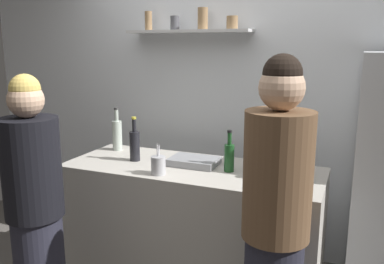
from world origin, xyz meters
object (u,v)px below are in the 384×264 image
Objects in this scene: baking_pan at (194,161)px; water_bottle_plastic at (287,163)px; wine_bottle_green_glass at (229,156)px; person_blonde at (35,211)px; wine_bottle_pale_glass at (117,134)px; wine_bottle_dark_glass at (135,145)px; person_brown_jacket at (275,228)px; wine_bottle_amber_glass at (296,154)px; utensil_holder at (158,165)px.

baking_pan is 0.69m from water_bottle_plastic.
wine_bottle_green_glass is 1.26m from person_blonde.
water_bottle_plastic is at bearing -10.00° from wine_bottle_pale_glass.
person_blonde is (-1.35, -0.75, -0.24)m from water_bottle_plastic.
wine_bottle_pale_glass reaches higher than wine_bottle_dark_glass.
water_bottle_plastic is 1.56m from person_blonde.
person_brown_jacket reaches higher than wine_bottle_green_glass.
person_brown_jacket reaches higher than wine_bottle_pale_glass.
wine_bottle_green_glass is 0.78m from person_brown_jacket.
person_brown_jacket reaches higher than baking_pan.
person_brown_jacket reaches higher than wine_bottle_amber_glass.
wine_bottle_dark_glass is at bearing -172.22° from wine_bottle_amber_glass.
wine_bottle_pale_glass reaches higher than baking_pan.
baking_pan is 1.03× the size of wine_bottle_dark_glass.
wine_bottle_amber_glass is at bearing 18.52° from wine_bottle_green_glass.
wine_bottle_amber_glass is 0.20× the size of person_brown_jacket.
wine_bottle_green_glass is 0.40m from water_bottle_plastic.
wine_bottle_pale_glass is at bearing -63.85° from person_brown_jacket.
utensil_holder is 0.12× the size of person_brown_jacket.
wine_bottle_pale_glass reaches higher than wine_bottle_green_glass.
person_blonde is (-0.54, -0.55, -0.19)m from utensil_holder.
utensil_holder is 0.92m from wine_bottle_amber_glass.
baking_pan is 0.71m from wine_bottle_amber_glass.
person_blonde reaches higher than water_bottle_plastic.
baking_pan is 1.33× the size of water_bottle_plastic.
wine_bottle_dark_glass is 0.21× the size of person_blonde.
water_bottle_plastic is at bearing -98.28° from wine_bottle_amber_glass.
wine_bottle_green_glass is at bearing -10.55° from baking_pan.
wine_bottle_pale_glass is 1.43m from water_bottle_plastic.
baking_pan is 0.46m from wine_bottle_dark_glass.
person_blonde reaches higher than wine_bottle_green_glass.
wine_bottle_amber_glass is at bearing 81.72° from water_bottle_plastic.
wine_bottle_amber_glass reaches higher than baking_pan.
wine_bottle_pale_glass is 1.44m from wine_bottle_amber_glass.
wine_bottle_pale_glass is 0.20× the size of person_brown_jacket.
person_brown_jacket is (0.85, -0.39, -0.12)m from utensil_holder.
water_bottle_plastic is at bearing 131.05° from person_blonde.
wine_bottle_amber_glass reaches higher than utensil_holder.
utensil_holder is 0.94m from person_brown_jacket.
water_bottle_plastic is at bearing -1.62° from wine_bottle_dark_glass.
wine_bottle_amber_glass reaches higher than wine_bottle_dark_glass.
wine_bottle_amber_glass is (0.70, 0.09, 0.10)m from baking_pan.
person_brown_jacket is at bearing -29.66° from wine_bottle_pale_glass.
wine_bottle_green_glass is at bearing 173.29° from water_bottle_plastic.
wine_bottle_dark_glass is 0.97× the size of wine_bottle_amber_glass.
wine_bottle_green_glass is at bearing 30.15° from utensil_holder.
person_blonde is at bearing -151.04° from water_bottle_plastic.
baking_pan is at bearing -11.54° from wine_bottle_pale_glass.
wine_bottle_green_glass reaches higher than baking_pan.
baking_pan is 0.76m from wine_bottle_pale_glass.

